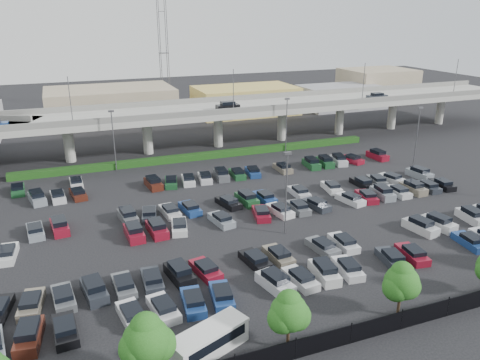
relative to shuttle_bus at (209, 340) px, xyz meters
name	(u,v)px	position (x,y,z in m)	size (l,w,h in m)	color
ground	(259,209)	(14.96, 24.80, -1.16)	(280.00, 280.00, 0.00)	black
overpass	(192,114)	(14.74, 56.77, 5.81)	(150.00, 13.00, 15.80)	gray
hedge	(205,156)	(14.96, 49.80, -0.61)	(66.00, 1.60, 1.10)	#123810
fence	(391,323)	(14.90, -3.20, -0.26)	(70.00, 0.10, 2.00)	black
tree_row	(391,285)	(15.66, -1.73, 2.36)	(65.07, 3.66, 5.94)	#332316
shuttle_bus	(209,340)	(0.00, 0.00, 0.00)	(6.99, 4.57, 2.13)	silver
parked_cars	(270,215)	(14.94, 21.17, -0.55)	(63.00, 41.59, 1.67)	gray
light_poles	(225,165)	(10.83, 26.80, 5.08)	(66.90, 48.38, 10.30)	#4E4E53
distant_buildings	(208,101)	(27.33, 86.61, 2.59)	(138.00, 24.00, 9.00)	gray
comm_tower	(164,51)	(18.96, 98.80, 14.45)	(2.40, 2.40, 30.00)	#4E4E53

